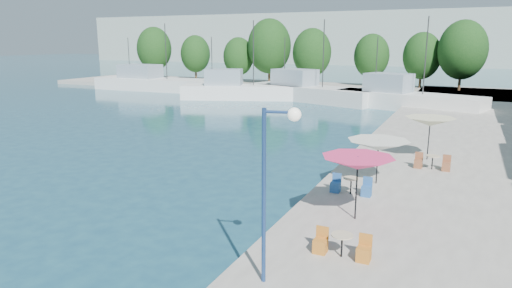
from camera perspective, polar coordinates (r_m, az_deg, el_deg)
The scene contains 21 objects.
quay_far at distance 69.42m, azimuth 7.93°, elevation 6.85°, with size 90.00×16.00×0.60m, color gray.
hill_west at distance 164.56m, azimuth 10.25°, elevation 12.81°, with size 180.00×40.00×16.00m, color #9BA99E.
trawler_01 at distance 71.36m, azimuth -12.68°, elevation 7.44°, with size 19.57×5.44×10.20m.
trawler_02 at distance 58.81m, azimuth -2.18°, elevation 6.67°, with size 15.59×8.90×10.20m.
trawler_03 at distance 57.85m, azimuth 6.50°, elevation 6.49°, with size 17.87×9.92×10.20m.
trawler_04 at distance 52.50m, azimuth 18.04°, elevation 5.31°, with size 16.25×8.39×10.20m.
tree_01 at distance 86.42m, azimuth -12.61°, elevation 11.54°, with size 6.22×6.22×9.21m.
tree_02 at distance 83.27m, azimuth -7.59°, elevation 11.11°, with size 5.22×5.22×7.72m.
tree_03 at distance 75.84m, azimuth -2.21°, elevation 10.88°, with size 4.94×4.94×7.32m.
tree_04 at distance 73.81m, azimuth 1.68°, elevation 12.12°, with size 6.88×6.88×10.19m.
tree_05 at distance 70.62m, azimuth 6.99°, elevation 11.27°, with size 5.83×5.83×8.62m.
tree_06 at distance 72.14m, azimuth 14.25°, elevation 10.63°, with size 5.27×5.27×7.80m.
tree_07 at distance 71.11m, azimuth 20.04°, elevation 10.32°, with size 5.40×5.40×7.99m.
tree_08 at distance 69.27m, azimuth 24.42°, elevation 10.67°, with size 6.46×6.46×9.56m.
umbrella_pink at distance 17.57m, azimuth 12.60°, elevation -2.34°, with size 2.78×2.78×2.48m.
umbrella_white at distance 22.35m, azimuth 15.05°, elevation -0.14°, with size 2.96×2.96×2.14m.
umbrella_cream at distance 27.86m, azimuth 20.94°, elevation 2.61°, with size 2.82×2.82×2.46m.
cafe_table_01 at distance 15.08m, azimuth 10.66°, elevation -12.70°, with size 1.82×0.70×0.76m.
cafe_table_02 at distance 20.93m, azimuth 11.76°, elevation -5.39°, with size 1.82×0.70×0.76m.
cafe_table_03 at distance 26.10m, azimuth 21.15°, elevation -2.37°, with size 1.82×0.70×0.76m.
street_lamp at distance 12.23m, azimuth 2.46°, elevation -2.55°, with size 1.02×0.42×5.03m.
Camera 1 is at (12.08, 0.92, 7.31)m, focal length 32.00 mm.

